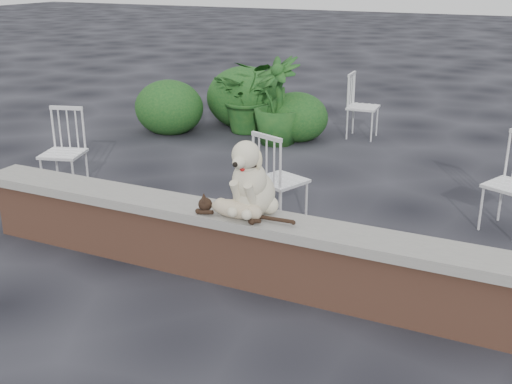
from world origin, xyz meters
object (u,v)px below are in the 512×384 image
at_px(chair_e, 363,106).
at_px(chair_c, 280,179).
at_px(potted_plant_a, 250,96).
at_px(cat, 236,208).
at_px(potted_plant_b, 278,101).
at_px(chair_a, 63,152).
at_px(chair_d, 512,184).
at_px(dog, 254,175).

height_order(chair_e, chair_c, same).
distance_m(chair_c, potted_plant_a, 3.62).
xyz_separation_m(cat, potted_plant_b, (-1.41, 4.00, -0.05)).
relative_size(chair_a, potted_plant_a, 0.85).
relative_size(cat, chair_d, 1.00).
xyz_separation_m(chair_a, potted_plant_b, (1.30, 2.90, 0.14)).
bearing_deg(dog, chair_e, 97.35).
bearing_deg(cat, potted_plant_b, 110.77).
relative_size(chair_e, potted_plant_a, 0.85).
distance_m(dog, cat, 0.29).
bearing_deg(dog, cat, -116.76).
xyz_separation_m(cat, chair_e, (-0.41, 4.82, -0.19)).
relative_size(dog, potted_plant_b, 0.51).
bearing_deg(potted_plant_b, chair_e, 39.52).
height_order(chair_a, potted_plant_a, potted_plant_a).
bearing_deg(chair_e, chair_d, -143.99).
xyz_separation_m(cat, chair_d, (1.83, 2.08, -0.19)).
height_order(dog, cat, dog).
bearing_deg(chair_c, chair_a, 25.39).
bearing_deg(potted_plant_a, chair_c, -59.14).
bearing_deg(chair_c, chair_e, -65.54).
height_order(dog, chair_e, dog).
bearing_deg(chair_a, cat, -38.85).
relative_size(cat, potted_plant_b, 0.77).
bearing_deg(potted_plant_a, chair_a, -101.28).
distance_m(dog, chair_a, 2.97).
distance_m(chair_d, potted_plant_b, 3.77).
xyz_separation_m(cat, chair_a, (-2.71, 1.10, -0.19)).
height_order(chair_a, chair_c, same).
bearing_deg(chair_d, chair_a, -144.07).
relative_size(chair_e, potted_plant_b, 0.77).
distance_m(dog, chair_e, 4.71).
distance_m(dog, chair_d, 2.64).
distance_m(chair_e, potted_plant_a, 1.69).
bearing_deg(cat, chair_d, 49.98).
bearing_deg(chair_d, cat, -107.66).
height_order(cat, chair_a, chair_a).
relative_size(cat, chair_e, 1.00).
relative_size(dog, potted_plant_a, 0.57).
xyz_separation_m(dog, chair_e, (-0.49, 4.67, -0.42)).
relative_size(chair_d, chair_c, 1.00).
relative_size(chair_d, potted_plant_a, 0.85).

